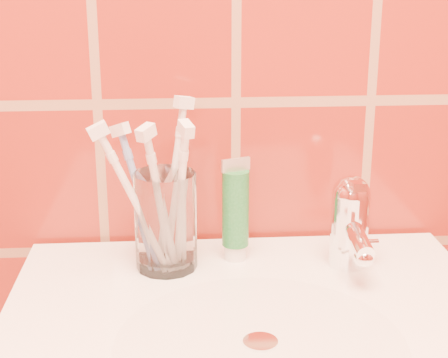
{
  "coord_description": "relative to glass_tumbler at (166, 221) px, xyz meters",
  "views": [
    {
      "loc": [
        -0.08,
        0.3,
        1.23
      ],
      "look_at": [
        -0.02,
        1.08,
        0.97
      ],
      "focal_mm": 55.0,
      "sensor_mm": 36.0,
      "label": 1
    }
  ],
  "objects": [
    {
      "name": "toothbrush_1",
      "position": [
        0.01,
        0.02,
        0.04
      ],
      "size": [
        0.1,
        0.09,
        0.23
      ],
      "primitive_type": null,
      "rotation": [
        0.19,
        0.0,
        2.15
      ],
      "color": "silver",
      "rests_on": "glass_tumbler"
    },
    {
      "name": "toothbrush_3",
      "position": [
        0.02,
        -0.02,
        0.04
      ],
      "size": [
        0.08,
        0.12,
        0.21
      ],
      "primitive_type": null,
      "rotation": [
        0.25,
        0.0,
        0.37
      ],
      "color": "white",
      "rests_on": "glass_tumbler"
    },
    {
      "name": "faucet",
      "position": [
        0.23,
        -0.01,
        0.0
      ],
      "size": [
        0.05,
        0.11,
        0.12
      ],
      "color": "white",
      "rests_on": "pedestal_sink"
    },
    {
      "name": "toothbrush_4",
      "position": [
        -0.03,
        0.01,
        0.03
      ],
      "size": [
        0.14,
        0.13,
        0.2
      ],
      "primitive_type": null,
      "rotation": [
        0.35,
        0.0,
        -2.27
      ],
      "color": "#6E89C4",
      "rests_on": "glass_tumbler"
    },
    {
      "name": "glass_tumbler",
      "position": [
        0.0,
        0.0,
        0.0
      ],
      "size": [
        0.09,
        0.09,
        0.13
      ],
      "primitive_type": "cylinder",
      "rotation": [
        0.0,
        0.0,
        0.16
      ],
      "color": "white",
      "rests_on": "pedestal_sink"
    },
    {
      "name": "toothpaste_tube",
      "position": [
        0.09,
        0.02,
        0.0
      ],
      "size": [
        0.04,
        0.03,
        0.14
      ],
      "rotation": [
        0.0,
        0.0,
        0.37
      ],
      "color": "white",
      "rests_on": "pedestal_sink"
    },
    {
      "name": "toothbrush_0",
      "position": [
        -0.01,
        -0.02,
        0.03
      ],
      "size": [
        0.11,
        0.12,
        0.21
      ],
      "primitive_type": null,
      "rotation": [
        0.24,
        0.0,
        -0.65
      ],
      "color": "silver",
      "rests_on": "glass_tumbler"
    },
    {
      "name": "toothbrush_2",
      "position": [
        -0.04,
        -0.02,
        0.03
      ],
      "size": [
        0.14,
        0.13,
        0.2
      ],
      "primitive_type": null,
      "rotation": [
        0.41,
        0.0,
        -1.32
      ],
      "color": "white",
      "rests_on": "glass_tumbler"
    }
  ]
}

